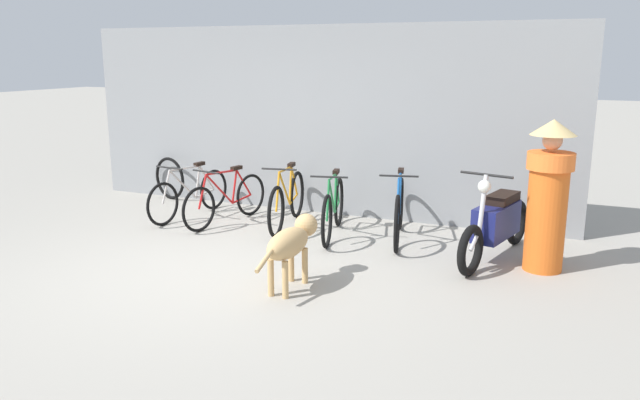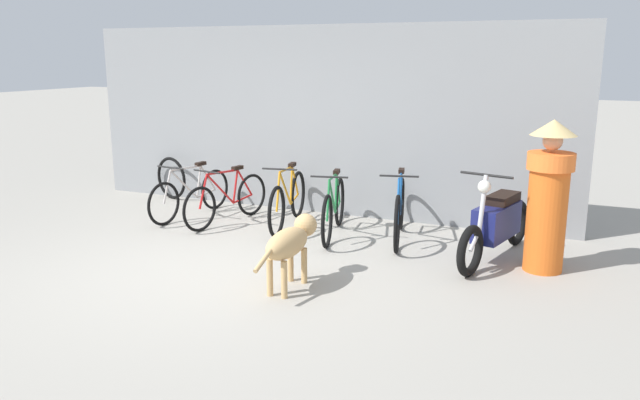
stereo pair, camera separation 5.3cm
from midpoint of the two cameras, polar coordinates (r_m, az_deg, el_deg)
ground_plane at (r=6.87m, az=-10.92°, el=-6.46°), size 60.00×60.00×0.00m
shop_wall_back at (r=9.14m, az=-0.70°, el=7.30°), size 7.50×0.20×2.69m
bicycle_0 at (r=9.10m, az=-12.00°, el=0.50°), size 0.46×1.67×0.79m
bicycle_1 at (r=8.68m, az=-8.75°, el=0.03°), size 0.46×1.63×0.79m
bicycle_2 at (r=8.41m, az=-3.19°, el=-0.08°), size 0.48×1.68×0.87m
bicycle_3 at (r=7.97m, az=1.03°, el=-0.85°), size 0.53×1.65×0.85m
bicycle_4 at (r=7.85m, az=7.05°, el=-1.03°), size 0.54×1.70×0.90m
motorcycle at (r=7.31m, az=15.60°, el=-2.08°), size 0.64×1.91×1.05m
stray_dog at (r=6.19m, az=-2.87°, el=-3.84°), size 0.28×1.24×0.67m
person_in_robes at (r=7.00m, az=19.93°, el=0.60°), size 0.65×0.65×1.63m
spare_tire_left at (r=10.30m, az=-13.72°, el=1.94°), size 0.67×0.22×0.68m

